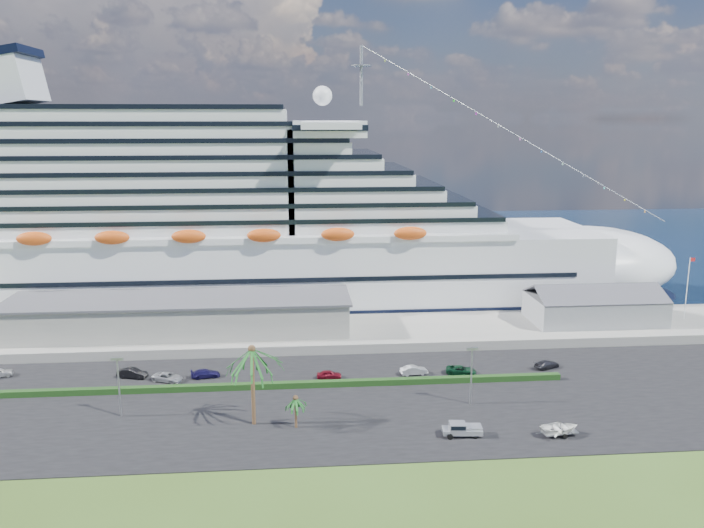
{
  "coord_description": "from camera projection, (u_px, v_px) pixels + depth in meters",
  "views": [
    {
      "loc": [
        -4.33,
        -80.49,
        39.35
      ],
      "look_at": [
        5.16,
        30.0,
        15.83
      ],
      "focal_mm": 35.0,
      "sensor_mm": 36.0,
      "label": 1
    }
  ],
  "objects": [
    {
      "name": "ground",
      "position": [
        332.0,
        435.0,
        86.98
      ],
      "size": [
        420.0,
        420.0,
        0.0
      ],
      "primitive_type": "plane",
      "color": "#3A531B",
      "rests_on": "ground"
    },
    {
      "name": "asphalt_lot",
      "position": [
        327.0,
        400.0,
        97.69
      ],
      "size": [
        140.0,
        38.0,
        0.12
      ],
      "primitive_type": "cube",
      "color": "black",
      "rests_on": "ground"
    },
    {
      "name": "wharf",
      "position": [
        319.0,
        333.0,
        125.78
      ],
      "size": [
        240.0,
        20.0,
        1.8
      ],
      "primitive_type": "cube",
      "color": "gray",
      "rests_on": "ground"
    },
    {
      "name": "water",
      "position": [
        308.0,
        248.0,
        213.68
      ],
      "size": [
        420.0,
        160.0,
        0.02
      ],
      "primitive_type": "cube",
      "color": "black",
      "rests_on": "ground"
    },
    {
      "name": "cruise_ship",
      "position": [
        212.0,
        229.0,
        144.09
      ],
      "size": [
        191.0,
        38.0,
        54.0
      ],
      "color": "silver",
      "rests_on": "ground"
    },
    {
      "name": "terminal_building",
      "position": [
        180.0,
        314.0,
        122.83
      ],
      "size": [
        61.0,
        15.0,
        6.3
      ],
      "color": "gray",
      "rests_on": "wharf"
    },
    {
      "name": "port_shed",
      "position": [
        594.0,
        308.0,
        129.41
      ],
      "size": [
        24.0,
        12.31,
        7.37
      ],
      "color": "gray",
      "rests_on": "wharf"
    },
    {
      "name": "flagpole",
      "position": [
        688.0,
        286.0,
        130.12
      ],
      "size": [
        1.08,
        0.16,
        12.0
      ],
      "color": "silver",
      "rests_on": "wharf"
    },
    {
      "name": "hedge",
      "position": [
        272.0,
        385.0,
        101.78
      ],
      "size": [
        88.0,
        1.1,
        0.9
      ],
      "primitive_type": "cube",
      "color": "black",
      "rests_on": "asphalt_lot"
    },
    {
      "name": "lamp_post_left",
      "position": [
        118.0,
        379.0,
        91.32
      ],
      "size": [
        1.6,
        0.35,
        8.27
      ],
      "color": "gray",
      "rests_on": "asphalt_lot"
    },
    {
      "name": "lamp_post_right",
      "position": [
        472.0,
        368.0,
        95.34
      ],
      "size": [
        1.6,
        0.35,
        8.27
      ],
      "color": "gray",
      "rests_on": "asphalt_lot"
    },
    {
      "name": "palm_tall",
      "position": [
        252.0,
        358.0,
        88.13
      ],
      "size": [
        8.82,
        8.82,
        11.13
      ],
      "color": "#47301E",
      "rests_on": "ground"
    },
    {
      "name": "palm_short",
      "position": [
        296.0,
        402.0,
        88.28
      ],
      "size": [
        3.53,
        3.53,
        4.56
      ],
      "color": "#47301E",
      "rests_on": "ground"
    },
    {
      "name": "parked_car_1",
      "position": [
        132.0,
        373.0,
        105.86
      ],
      "size": [
        4.85,
        2.75,
        1.51
      ],
      "primitive_type": "imported",
      "rotation": [
        0.0,
        0.0,
        1.31
      ],
      "color": "black",
      "rests_on": "asphalt_lot"
    },
    {
      "name": "parked_car_2",
      "position": [
        168.0,
        377.0,
        104.47
      ],
      "size": [
        5.21,
        3.86,
        1.32
      ],
      "primitive_type": "imported",
      "rotation": [
        0.0,
        0.0,
        1.17
      ],
      "color": "#9DA0A6",
      "rests_on": "asphalt_lot"
    },
    {
      "name": "parked_car_3",
      "position": [
        205.0,
        373.0,
        106.06
      ],
      "size": [
        4.69,
        2.62,
        1.28
      ],
      "primitive_type": "imported",
      "rotation": [
        0.0,
        0.0,
        1.77
      ],
      "color": "#191447",
      "rests_on": "asphalt_lot"
    },
    {
      "name": "parked_car_4",
      "position": [
        329.0,
        374.0,
        105.61
      ],
      "size": [
        3.85,
        1.63,
        1.3
      ],
      "primitive_type": "imported",
      "rotation": [
        0.0,
        0.0,
        1.6
      ],
      "color": "maroon",
      "rests_on": "asphalt_lot"
    },
    {
      "name": "parked_car_5",
      "position": [
        414.0,
        370.0,
        107.22
      ],
      "size": [
        4.41,
        2.0,
        1.4
      ],
      "primitive_type": "imported",
      "rotation": [
        0.0,
        0.0,
        1.69
      ],
      "color": "#A0A2A7",
      "rests_on": "asphalt_lot"
    },
    {
      "name": "parked_car_6",
      "position": [
        461.0,
        370.0,
        107.43
      ],
      "size": [
        5.14,
        3.3,
        1.32
      ],
      "primitive_type": "imported",
      "rotation": [
        0.0,
        0.0,
        1.32
      ],
      "color": "#0D351D",
      "rests_on": "asphalt_lot"
    },
    {
      "name": "parked_car_7",
      "position": [
        547.0,
        364.0,
        110.06
      ],
      "size": [
        4.77,
        3.41,
        1.28
      ],
      "primitive_type": "imported",
      "rotation": [
        0.0,
        0.0,
        1.98
      ],
      "color": "#222228",
      "rests_on": "asphalt_lot"
    },
    {
      "name": "pickup_truck",
      "position": [
        462.0,
        429.0,
        86.4
      ],
      "size": [
        5.17,
        2.26,
        1.77
      ],
      "color": "black",
      "rests_on": "asphalt_lot"
    },
    {
      "name": "boat_trailer",
      "position": [
        560.0,
        428.0,
        86.37
      ],
      "size": [
        5.84,
        4.23,
        1.63
      ],
      "color": "gray",
      "rests_on": "asphalt_lot"
    }
  ]
}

